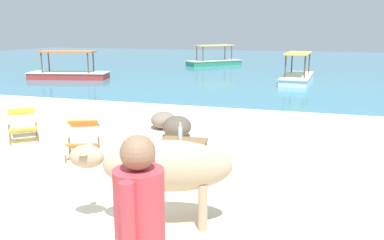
% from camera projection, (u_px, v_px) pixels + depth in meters
% --- Properties ---
extents(sand_beach, '(18.00, 14.00, 0.04)m').
position_uv_depth(sand_beach, '(103.00, 207.00, 5.23)').
color(sand_beach, beige).
rests_on(sand_beach, ground).
extents(water_surface, '(60.00, 36.00, 0.03)m').
position_uv_depth(water_surface, '(274.00, 66.00, 25.74)').
color(water_surface, teal).
rests_on(water_surface, ground).
extents(cow, '(1.91, 0.93, 1.07)m').
position_uv_depth(cow, '(163.00, 166.00, 4.59)').
color(cow, tan).
rests_on(cow, sand_beach).
extents(low_bench_table, '(0.79, 0.50, 0.45)m').
position_uv_depth(low_bench_table, '(184.00, 144.00, 6.64)').
color(low_bench_table, brown).
rests_on(low_bench_table, sand_beach).
extents(bottle, '(0.07, 0.07, 0.30)m').
position_uv_depth(bottle, '(180.00, 133.00, 6.61)').
color(bottle, '#A3C6D1').
rests_on(bottle, low_bench_table).
extents(deck_chair_near, '(0.91, 0.92, 0.68)m').
position_uv_depth(deck_chair_near, '(22.00, 122.00, 8.24)').
color(deck_chair_near, brown).
rests_on(deck_chair_near, sand_beach).
extents(deck_chair_far, '(0.80, 0.92, 0.68)m').
position_uv_depth(deck_chair_far, '(83.00, 135.00, 7.17)').
color(deck_chair_far, brown).
rests_on(deck_chair_far, sand_beach).
extents(person_standing, '(0.32, 0.51, 1.62)m').
position_uv_depth(person_standing, '(140.00, 237.00, 2.55)').
color(person_standing, '#CC3D47').
rests_on(person_standing, sand_beach).
extents(shore_rock_large, '(0.82, 0.88, 0.38)m').
position_uv_depth(shore_rock_large, '(164.00, 120.00, 9.26)').
color(shore_rock_large, gray).
rests_on(shore_rock_large, sand_beach).
extents(shore_rock_medium, '(0.61, 0.68, 0.45)m').
position_uv_depth(shore_rock_medium, '(177.00, 127.00, 8.50)').
color(shore_rock_medium, brown).
rests_on(shore_rock_medium, sand_beach).
extents(boat_white, '(1.37, 3.73, 1.29)m').
position_uv_depth(boat_white, '(297.00, 76.00, 17.43)').
color(boat_white, white).
rests_on(boat_white, water_surface).
extents(boat_green, '(3.36, 3.46, 1.29)m').
position_uv_depth(boat_green, '(214.00, 61.00, 25.80)').
color(boat_green, '#338E66').
rests_on(boat_green, water_surface).
extents(boat_red, '(3.84, 1.94, 1.29)m').
position_uv_depth(boat_red, '(69.00, 73.00, 18.68)').
color(boat_red, '#C63833').
rests_on(boat_red, water_surface).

